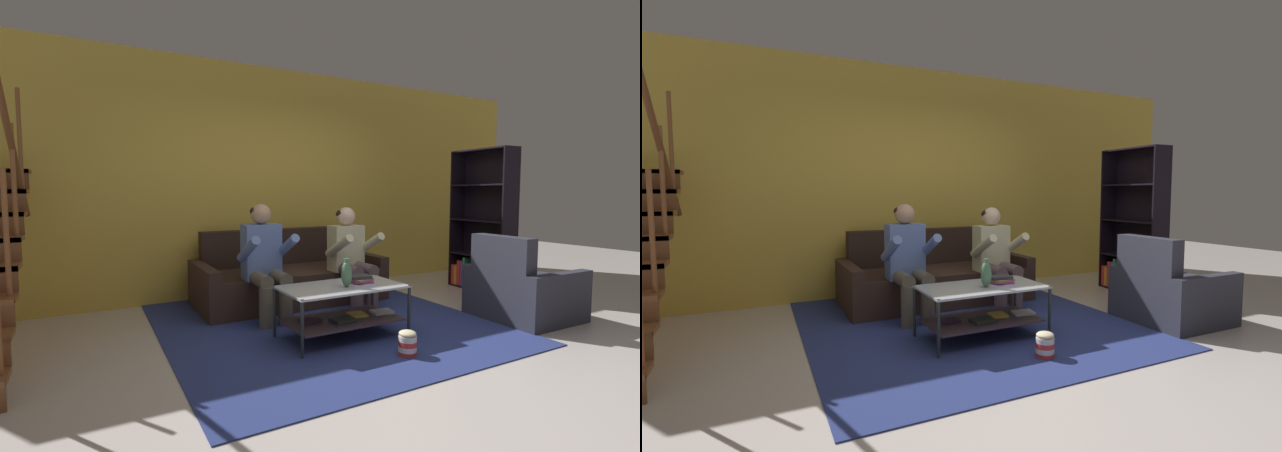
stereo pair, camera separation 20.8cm
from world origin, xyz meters
TOP-DOWN VIEW (x-y plane):
  - ground at (0.00, 0.00)m, footprint 16.80×16.80m
  - back_partition at (0.00, 2.46)m, footprint 8.40×0.12m
  - couch at (-0.11, 1.81)m, footprint 2.18×0.98m
  - person_seated_left at (-0.63, 1.24)m, footprint 0.50×0.58m
  - person_seated_right at (0.41, 1.24)m, footprint 0.50×0.58m
  - coffee_table at (-0.23, 0.39)m, footprint 1.10×0.59m
  - area_rug at (-0.17, 0.97)m, footprint 3.04×3.36m
  - vase at (-0.22, 0.33)m, footprint 0.10×0.10m
  - book_stack at (-0.01, 0.43)m, footprint 0.23×0.21m
  - bookshelf at (2.43, 1.15)m, footprint 0.32×0.91m
  - armchair at (1.72, 0.01)m, footprint 0.88×0.88m
  - popcorn_tub at (0.00, -0.23)m, footprint 0.15×0.15m

SIDE VIEW (x-z plane):
  - ground at x=0.00m, z-range 0.00..0.00m
  - area_rug at x=-0.17m, z-range 0.00..0.01m
  - popcorn_tub at x=0.00m, z-range 0.00..0.21m
  - couch at x=-0.11m, z-range -0.15..0.69m
  - armchair at x=1.72m, z-range -0.16..0.72m
  - coffee_table at x=-0.23m, z-range 0.07..0.55m
  - book_stack at x=-0.01m, z-range 0.47..0.54m
  - vase at x=-0.22m, z-range 0.47..0.72m
  - person_seated_right at x=0.41m, z-range 0.05..1.18m
  - person_seated_left at x=-0.63m, z-range 0.05..1.23m
  - bookshelf at x=2.43m, z-range -0.19..1.68m
  - back_partition at x=0.00m, z-range 0.00..2.90m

